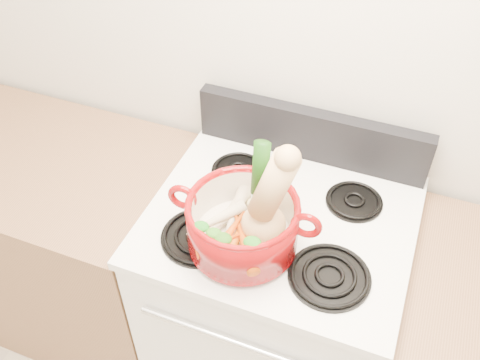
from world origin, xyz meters
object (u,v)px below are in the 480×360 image
at_px(squash, 265,198).
at_px(leek, 259,187).
at_px(stove_body, 273,309).
at_px(dutch_oven, 243,224).

height_order(squash, leek, squash).
bearing_deg(stove_body, squash, -94.63).
bearing_deg(stove_body, dutch_oven, -114.81).
relative_size(dutch_oven, leek, 1.03).
bearing_deg(squash, stove_body, 66.61).
height_order(stove_body, squash, squash).
height_order(dutch_oven, squash, squash).
relative_size(squash, leek, 1.05).
bearing_deg(stove_body, leek, -114.32).
bearing_deg(squash, leek, 108.97).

